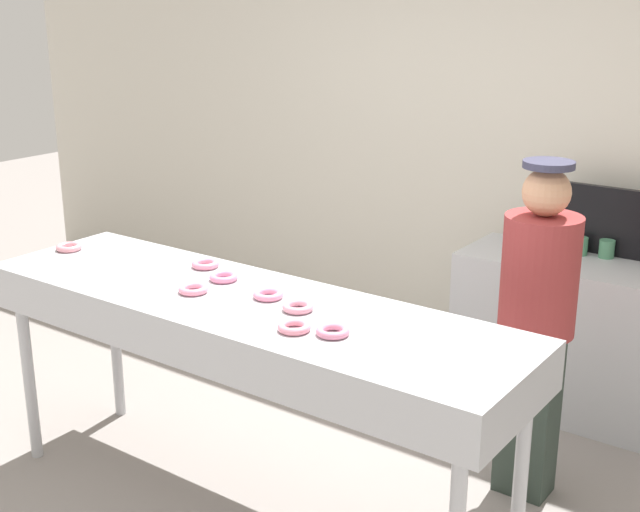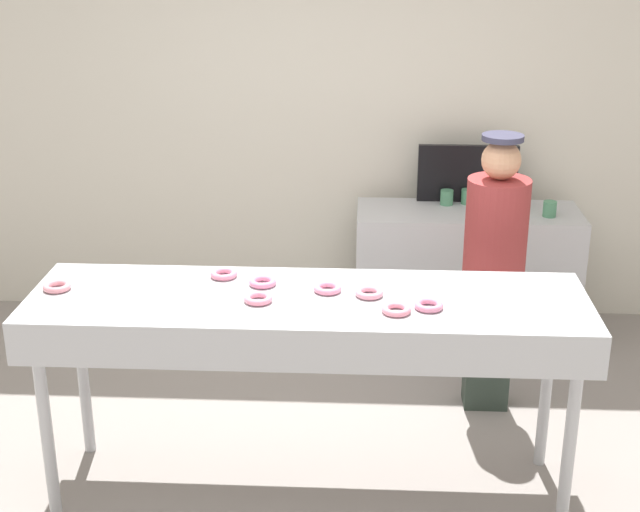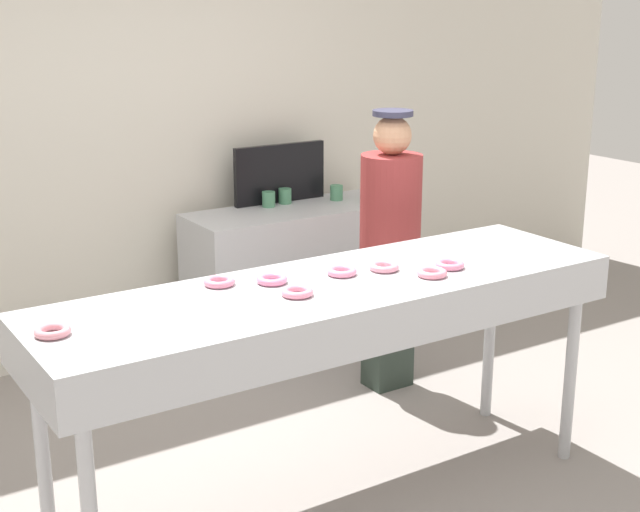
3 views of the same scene
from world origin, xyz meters
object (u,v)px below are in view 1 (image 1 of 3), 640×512
paper_cup_0 (607,249)px  strawberry_donut_3 (298,307)px  strawberry_donut_1 (268,295)px  menu_display (612,222)px  strawberry_donut_4 (294,327)px  worker_baker (537,315)px  strawberry_donut_2 (205,264)px  paper_cup_3 (580,246)px  strawberry_donut_0 (69,247)px  strawberry_donut_7 (224,277)px  strawberry_donut_5 (333,331)px  prep_counter (588,340)px  fryer_conveyor (243,320)px  strawberry_donut_6 (193,289)px

paper_cup_0 → strawberry_donut_3: bearing=-108.4°
strawberry_donut_1 → menu_display: size_ratio=0.20×
strawberry_donut_4 → worker_baker: bearing=61.4°
strawberry_donut_2 → paper_cup_3: (1.18, 1.67, -0.11)m
strawberry_donut_0 → strawberry_donut_7: 0.93m
strawberry_donut_3 → strawberry_donut_2: bearing=164.3°
strawberry_donut_2 → strawberry_donut_5: size_ratio=1.00×
strawberry_donut_0 → strawberry_donut_3: (1.41, 0.00, 0.00)m
worker_baker → strawberry_donut_4: bearing=63.7°
strawberry_donut_5 → prep_counter: strawberry_donut_5 is taller
strawberry_donut_2 → strawberry_donut_5: (0.94, -0.32, 0.00)m
strawberry_donut_5 → strawberry_donut_7: 0.78m
prep_counter → paper_cup_0: (0.00, 0.15, 0.48)m
worker_baker → paper_cup_0: bearing=-85.8°
strawberry_donut_3 → prep_counter: size_ratio=0.09×
strawberry_donut_2 → strawberry_donut_7: bearing=-24.8°
prep_counter → menu_display: size_ratio=2.20×
strawberry_donut_7 → paper_cup_3: size_ratio=1.31×
strawberry_donut_1 → fryer_conveyor: bearing=-142.7°
worker_baker → strawberry_donut_2: bearing=27.8°
worker_baker → paper_cup_3: worker_baker is taller
strawberry_donut_3 → strawberry_donut_7: 0.50m
strawberry_donut_0 → strawberry_donut_2: size_ratio=1.00×
strawberry_donut_6 → strawberry_donut_7: (-0.00, 0.19, 0.00)m
strawberry_donut_1 → prep_counter: strawberry_donut_1 is taller
paper_cup_0 → paper_cup_3: (-0.14, -0.03, 0.00)m
strawberry_donut_0 → strawberry_donut_4: 1.54m
strawberry_donut_0 → strawberry_donut_5: size_ratio=1.00×
strawberry_donut_5 → menu_display: size_ratio=0.20×
worker_baker → strawberry_donut_3: bearing=53.7°
strawberry_donut_3 → strawberry_donut_7: same height
strawberry_donut_3 → fryer_conveyor: bearing=-175.3°
fryer_conveyor → strawberry_donut_7: bearing=149.8°
strawberry_donut_6 → prep_counter: (1.11, 1.83, -0.59)m
strawberry_donut_5 → strawberry_donut_0: bearing=175.7°
paper_cup_0 → strawberry_donut_4: bearing=-104.0°
strawberry_donut_1 → paper_cup_3: 1.95m
strawberry_donut_6 → paper_cup_3: (0.98, 1.96, -0.11)m
strawberry_donut_0 → strawberry_donut_5: 1.67m
prep_counter → fryer_conveyor: bearing=-117.1°
strawberry_donut_3 → strawberry_donut_5: same height
strawberry_donut_7 → paper_cup_0: 2.12m
worker_baker → paper_cup_0: (-0.04, 1.06, 0.03)m
strawberry_donut_5 → prep_counter: 1.99m
fryer_conveyor → paper_cup_3: size_ratio=25.86×
fryer_conveyor → strawberry_donut_6: size_ratio=19.81×
strawberry_donut_1 → strawberry_donut_5: same height
strawberry_donut_7 → strawberry_donut_6: bearing=-89.3°
strawberry_donut_4 → menu_display: menu_display is taller
paper_cup_0 → paper_cup_3: bearing=-168.2°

